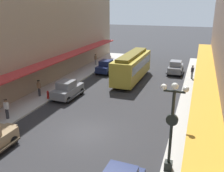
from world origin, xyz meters
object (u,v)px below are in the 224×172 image
(parked_car_0, at_px, (106,66))
(pedestrian_0, at_px, (192,72))
(lamp_post_with_clock, at_px, (172,124))
(pedestrian_2, at_px, (96,59))
(parked_car_1, at_px, (176,67))
(pedestrian_3, at_px, (39,88))
(pedestrian_1, at_px, (6,109))
(streetcar, at_px, (132,66))
(parked_car_2, at_px, (68,89))
(fire_hydrant, at_px, (48,95))

(parked_car_0, xyz_separation_m, pedestrian_0, (11.31, 0.60, 0.07))
(lamp_post_with_clock, relative_size, pedestrian_2, 3.09)
(lamp_post_with_clock, xyz_separation_m, pedestrian_0, (0.40, 19.50, -1.97))
(pedestrian_2, bearing_deg, parked_car_1, -2.63)
(parked_car_0, height_order, pedestrian_3, parked_car_0)
(parked_car_1, relative_size, lamp_post_with_clock, 0.83)
(pedestrian_3, bearing_deg, pedestrian_1, -82.90)
(parked_car_0, height_order, pedestrian_1, parked_car_0)
(streetcar, bearing_deg, parked_car_0, 152.07)
(parked_car_2, distance_m, pedestrian_0, 15.95)
(pedestrian_3, bearing_deg, parked_car_1, 49.18)
(pedestrian_0, distance_m, pedestrian_1, 21.98)
(parked_car_1, relative_size, pedestrian_2, 2.55)
(parked_car_0, distance_m, pedestrian_2, 4.52)
(fire_hydrant, height_order, pedestrian_3, pedestrian_3)
(streetcar, bearing_deg, pedestrian_1, -114.83)
(parked_car_1, bearing_deg, pedestrian_2, 177.37)
(parked_car_2, relative_size, pedestrian_2, 2.57)
(lamp_post_with_clock, height_order, pedestrian_2, lamp_post_with_clock)
(pedestrian_0, distance_m, pedestrian_2, 14.62)
(parked_car_1, relative_size, parked_car_2, 0.99)
(parked_car_0, bearing_deg, fire_hydrant, -99.08)
(parked_car_2, relative_size, pedestrian_3, 2.57)
(pedestrian_0, bearing_deg, pedestrian_1, -128.55)
(lamp_post_with_clock, distance_m, fire_hydrant, 14.92)
(parked_car_1, distance_m, streetcar, 7.01)
(parked_car_2, relative_size, streetcar, 0.45)
(fire_hydrant, xyz_separation_m, pedestrian_3, (-1.22, 0.31, 0.45))
(parked_car_2, height_order, streetcar, streetcar)
(parked_car_1, bearing_deg, fire_hydrant, -127.24)
(pedestrian_1, bearing_deg, streetcar, 65.17)
(parked_car_0, relative_size, fire_hydrant, 5.27)
(pedestrian_0, bearing_deg, pedestrian_3, -140.52)
(parked_car_1, xyz_separation_m, streetcar, (-4.80, -5.03, 0.96))
(pedestrian_3, bearing_deg, streetcar, 50.88)
(parked_car_0, relative_size, streetcar, 0.45)
(parked_car_1, bearing_deg, parked_car_0, -162.92)
(pedestrian_1, distance_m, pedestrian_3, 5.40)
(lamp_post_with_clock, distance_m, pedestrian_2, 26.32)
(pedestrian_0, bearing_deg, pedestrian_2, 169.24)
(parked_car_0, relative_size, lamp_post_with_clock, 0.84)
(fire_hydrant, height_order, pedestrian_2, pedestrian_2)
(parked_car_2, xyz_separation_m, fire_hydrant, (-1.58, -1.17, -0.38))
(parked_car_0, height_order, parked_car_1, same)
(streetcar, distance_m, pedestrian_2, 9.23)
(pedestrian_0, bearing_deg, lamp_post_with_clock, -91.18)
(streetcar, distance_m, lamp_post_with_clock, 17.96)
(parked_car_2, distance_m, pedestrian_2, 13.99)
(fire_hydrant, bearing_deg, parked_car_2, 36.52)
(parked_car_1, xyz_separation_m, pedestrian_2, (-12.09, 0.56, 0.07))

